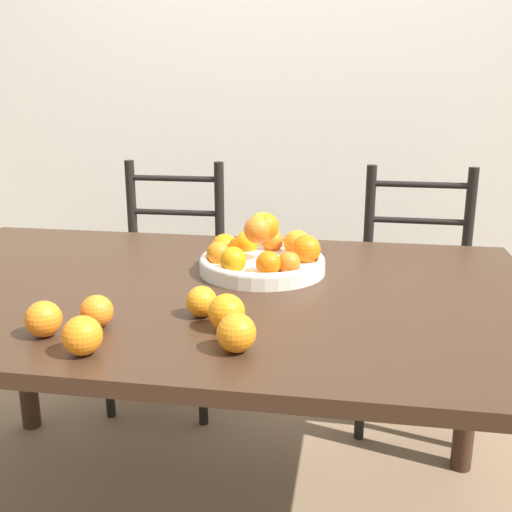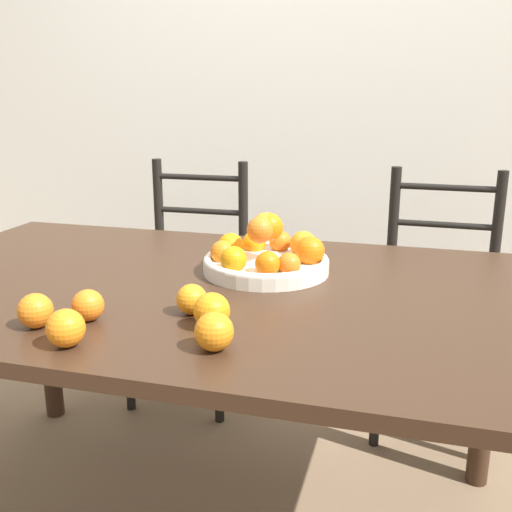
{
  "view_description": "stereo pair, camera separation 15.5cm",
  "coord_description": "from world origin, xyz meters",
  "px_view_note": "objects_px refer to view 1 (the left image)",
  "views": [
    {
      "loc": [
        0.4,
        -1.43,
        1.27
      ],
      "look_at": [
        0.15,
        0.04,
        0.85
      ],
      "focal_mm": 42.0,
      "sensor_mm": 36.0,
      "label": 1
    },
    {
      "loc": [
        0.55,
        -1.4,
        1.27
      ],
      "look_at": [
        0.15,
        0.04,
        0.85
      ],
      "focal_mm": 42.0,
      "sensor_mm": 36.0,
      "label": 2
    }
  ],
  "objects_px": {
    "orange_loose_2": "(227,312)",
    "orange_loose_5": "(44,319)",
    "orange_loose_3": "(236,333)",
    "chair_left": "(168,288)",
    "orange_loose_4": "(82,336)",
    "chair_right": "(415,302)",
    "fruit_bowl": "(262,256)",
    "orange_loose_1": "(97,311)",
    "orange_loose_0": "(202,301)"
  },
  "relations": [
    {
      "from": "orange_loose_5",
      "to": "orange_loose_4",
      "type": "bearing_deg",
      "value": -30.52
    },
    {
      "from": "chair_right",
      "to": "orange_loose_5",
      "type": "bearing_deg",
      "value": -125.4
    },
    {
      "from": "fruit_bowl",
      "to": "orange_loose_0",
      "type": "bearing_deg",
      "value": -102.81
    },
    {
      "from": "fruit_bowl",
      "to": "orange_loose_5",
      "type": "bearing_deg",
      "value": -125.69
    },
    {
      "from": "orange_loose_5",
      "to": "fruit_bowl",
      "type": "bearing_deg",
      "value": 54.31
    },
    {
      "from": "orange_loose_0",
      "to": "chair_left",
      "type": "bearing_deg",
      "value": 112.15
    },
    {
      "from": "orange_loose_4",
      "to": "orange_loose_3",
      "type": "bearing_deg",
      "value": 12.08
    },
    {
      "from": "orange_loose_3",
      "to": "chair_left",
      "type": "distance_m",
      "value": 1.34
    },
    {
      "from": "orange_loose_0",
      "to": "orange_loose_1",
      "type": "bearing_deg",
      "value": -154.85
    },
    {
      "from": "orange_loose_2",
      "to": "orange_loose_4",
      "type": "height_order",
      "value": "orange_loose_2"
    },
    {
      "from": "orange_loose_1",
      "to": "orange_loose_5",
      "type": "xyz_separation_m",
      "value": [
        -0.09,
        -0.07,
        0.0
      ]
    },
    {
      "from": "orange_loose_0",
      "to": "orange_loose_3",
      "type": "xyz_separation_m",
      "value": [
        0.11,
        -0.17,
        0.0
      ]
    },
    {
      "from": "orange_loose_3",
      "to": "orange_loose_2",
      "type": "bearing_deg",
      "value": 111.95
    },
    {
      "from": "fruit_bowl",
      "to": "chair_left",
      "type": "height_order",
      "value": "chair_left"
    },
    {
      "from": "orange_loose_0",
      "to": "orange_loose_3",
      "type": "distance_m",
      "value": 0.2
    },
    {
      "from": "orange_loose_2",
      "to": "orange_loose_5",
      "type": "distance_m",
      "value": 0.38
    },
    {
      "from": "orange_loose_4",
      "to": "orange_loose_5",
      "type": "xyz_separation_m",
      "value": [
        -0.12,
        0.07,
        -0.0
      ]
    },
    {
      "from": "fruit_bowl",
      "to": "orange_loose_1",
      "type": "distance_m",
      "value": 0.54
    },
    {
      "from": "orange_loose_1",
      "to": "orange_loose_3",
      "type": "height_order",
      "value": "orange_loose_3"
    },
    {
      "from": "fruit_bowl",
      "to": "orange_loose_2",
      "type": "relative_size",
      "value": 4.43
    },
    {
      "from": "chair_left",
      "to": "chair_right",
      "type": "height_order",
      "value": "same"
    },
    {
      "from": "orange_loose_0",
      "to": "chair_left",
      "type": "relative_size",
      "value": 0.07
    },
    {
      "from": "fruit_bowl",
      "to": "orange_loose_1",
      "type": "height_order",
      "value": "fruit_bowl"
    },
    {
      "from": "orange_loose_4",
      "to": "chair_right",
      "type": "bearing_deg",
      "value": 58.95
    },
    {
      "from": "fruit_bowl",
      "to": "chair_left",
      "type": "distance_m",
      "value": 0.89
    },
    {
      "from": "fruit_bowl",
      "to": "chair_right",
      "type": "relative_size",
      "value": 0.36
    },
    {
      "from": "orange_loose_4",
      "to": "chair_right",
      "type": "distance_m",
      "value": 1.49
    },
    {
      "from": "chair_left",
      "to": "orange_loose_4",
      "type": "bearing_deg",
      "value": -80.23
    },
    {
      "from": "orange_loose_5",
      "to": "chair_right",
      "type": "bearing_deg",
      "value": 53.59
    },
    {
      "from": "orange_loose_1",
      "to": "chair_left",
      "type": "relative_size",
      "value": 0.07
    },
    {
      "from": "orange_loose_1",
      "to": "orange_loose_4",
      "type": "xyz_separation_m",
      "value": [
        0.03,
        -0.14,
        0.0
      ]
    },
    {
      "from": "orange_loose_3",
      "to": "orange_loose_0",
      "type": "bearing_deg",
      "value": 123.72
    },
    {
      "from": "chair_right",
      "to": "orange_loose_4",
      "type": "bearing_deg",
      "value": -120.05
    },
    {
      "from": "orange_loose_0",
      "to": "orange_loose_3",
      "type": "height_order",
      "value": "orange_loose_3"
    },
    {
      "from": "orange_loose_2",
      "to": "orange_loose_5",
      "type": "height_order",
      "value": "orange_loose_2"
    },
    {
      "from": "orange_loose_3",
      "to": "chair_right",
      "type": "height_order",
      "value": "chair_right"
    },
    {
      "from": "orange_loose_2",
      "to": "chair_right",
      "type": "xyz_separation_m",
      "value": [
        0.5,
        1.08,
        -0.34
      ]
    },
    {
      "from": "orange_loose_1",
      "to": "orange_loose_5",
      "type": "relative_size",
      "value": 0.93
    },
    {
      "from": "orange_loose_0",
      "to": "orange_loose_5",
      "type": "height_order",
      "value": "orange_loose_5"
    },
    {
      "from": "orange_loose_5",
      "to": "orange_loose_0",
      "type": "bearing_deg",
      "value": 29.09
    },
    {
      "from": "fruit_bowl",
      "to": "orange_loose_2",
      "type": "height_order",
      "value": "fruit_bowl"
    },
    {
      "from": "chair_right",
      "to": "orange_loose_3",
      "type": "bearing_deg",
      "value": -110.28
    },
    {
      "from": "orange_loose_2",
      "to": "orange_loose_3",
      "type": "bearing_deg",
      "value": -68.05
    },
    {
      "from": "orange_loose_3",
      "to": "orange_loose_4",
      "type": "xyz_separation_m",
      "value": [
        -0.29,
        -0.06,
        -0.0
      ]
    },
    {
      "from": "orange_loose_2",
      "to": "orange_loose_4",
      "type": "relative_size",
      "value": 1.02
    },
    {
      "from": "orange_loose_0",
      "to": "orange_loose_4",
      "type": "relative_size",
      "value": 0.91
    },
    {
      "from": "orange_loose_5",
      "to": "chair_right",
      "type": "distance_m",
      "value": 1.5
    },
    {
      "from": "orange_loose_2",
      "to": "chair_left",
      "type": "bearing_deg",
      "value": 114.16
    },
    {
      "from": "fruit_bowl",
      "to": "chair_right",
      "type": "xyz_separation_m",
      "value": [
        0.49,
        0.66,
        -0.34
      ]
    },
    {
      "from": "orange_loose_0",
      "to": "orange_loose_3",
      "type": "bearing_deg",
      "value": -56.28
    }
  ]
}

